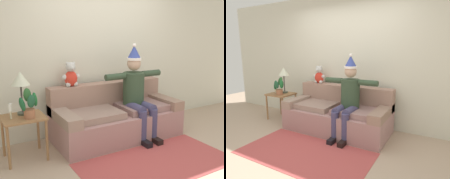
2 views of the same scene
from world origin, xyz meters
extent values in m
plane|color=tan|center=(0.00, 0.00, 0.00)|extent=(10.00, 10.00, 0.00)
cube|color=beige|center=(0.00, 1.55, 1.35)|extent=(7.00, 0.10, 2.70)
cube|color=#A27774|center=(0.00, 0.96, 0.21)|extent=(2.01, 0.92, 0.42)
cube|color=#9D7767|center=(0.00, 1.30, 0.64)|extent=(2.01, 0.24, 0.43)
cube|color=gray|center=(-0.89, 0.96, 0.50)|extent=(0.22, 0.92, 0.15)
cube|color=#937261|center=(0.89, 0.96, 0.50)|extent=(0.22, 0.92, 0.15)
cube|color=gray|center=(-0.45, 0.91, 0.47)|extent=(0.80, 0.64, 0.10)
cube|color=gray|center=(0.45, 0.91, 0.47)|extent=(0.80, 0.64, 0.10)
cylinder|color=#2F422D|center=(0.29, 0.94, 0.78)|extent=(0.34, 0.34, 0.52)
sphere|color=tan|center=(0.29, 0.94, 1.18)|extent=(0.22, 0.22, 0.22)
cylinder|color=white|center=(0.29, 0.94, 1.26)|extent=(0.23, 0.23, 0.04)
cone|color=#334292|center=(0.29, 0.94, 1.37)|extent=(0.21, 0.21, 0.20)
sphere|color=white|center=(0.29, 0.94, 1.47)|extent=(0.06, 0.06, 0.06)
cylinder|color=#413E62|center=(0.19, 0.74, 0.52)|extent=(0.14, 0.40, 0.14)
cylinder|color=#413E62|center=(0.19, 0.54, 0.26)|extent=(0.13, 0.13, 0.52)
cube|color=black|center=(0.19, 0.46, 0.04)|extent=(0.10, 0.24, 0.08)
cylinder|color=#413E62|center=(0.39, 0.74, 0.52)|extent=(0.14, 0.40, 0.14)
cylinder|color=#413E62|center=(0.39, 0.54, 0.26)|extent=(0.13, 0.13, 0.52)
cube|color=black|center=(0.39, 0.46, 0.04)|extent=(0.10, 0.24, 0.08)
cylinder|color=#2F422D|center=(-0.05, 0.94, 1.00)|extent=(0.34, 0.10, 0.10)
cylinder|color=#2F422D|center=(0.63, 0.94, 1.00)|extent=(0.34, 0.10, 0.10)
ellipsoid|color=red|center=(-0.63, 1.30, 0.97)|extent=(0.20, 0.16, 0.24)
sphere|color=beige|center=(-0.63, 1.30, 1.15)|extent=(0.15, 0.15, 0.15)
sphere|color=beige|center=(-0.63, 1.24, 1.14)|extent=(0.07, 0.07, 0.07)
sphere|color=beige|center=(-0.68, 1.30, 1.20)|extent=(0.05, 0.05, 0.05)
sphere|color=beige|center=(-0.58, 1.30, 1.20)|extent=(0.05, 0.05, 0.05)
sphere|color=beige|center=(-0.74, 1.30, 1.00)|extent=(0.08, 0.08, 0.08)
sphere|color=beige|center=(-0.69, 1.27, 0.88)|extent=(0.08, 0.08, 0.08)
sphere|color=beige|center=(-0.53, 1.30, 1.00)|extent=(0.08, 0.08, 0.08)
sphere|color=beige|center=(-0.57, 1.27, 0.88)|extent=(0.08, 0.08, 0.08)
cube|color=#946740|center=(-1.45, 0.96, 0.58)|extent=(0.54, 0.48, 0.03)
cylinder|color=#946740|center=(-1.70, 0.75, 0.28)|extent=(0.04, 0.04, 0.56)
cylinder|color=#946740|center=(-1.21, 0.75, 0.28)|extent=(0.04, 0.04, 0.56)
cylinder|color=#946740|center=(-1.70, 1.17, 0.28)|extent=(0.04, 0.04, 0.56)
cylinder|color=#946740|center=(-1.21, 1.17, 0.28)|extent=(0.04, 0.04, 0.56)
cylinder|color=#434C3E|center=(-1.43, 1.06, 0.61)|extent=(0.14, 0.14, 0.03)
cylinder|color=#484240|center=(-1.43, 1.06, 0.81)|extent=(0.02, 0.02, 0.37)
cone|color=beige|center=(-1.43, 1.06, 1.09)|extent=(0.24, 0.24, 0.18)
cylinder|color=#9D6142|center=(-1.39, 0.85, 0.65)|extent=(0.14, 0.14, 0.12)
ellipsoid|color=#1C602D|center=(-1.31, 0.85, 0.83)|extent=(0.08, 0.12, 0.19)
ellipsoid|color=#275626|center=(-1.39, 0.90, 0.89)|extent=(0.11, 0.13, 0.20)
ellipsoid|color=#1A542D|center=(-1.48, 0.84, 0.79)|extent=(0.11, 0.17, 0.21)
ellipsoid|color=#1F5235|center=(-1.38, 0.77, 0.83)|extent=(0.11, 0.11, 0.19)
cylinder|color=beige|center=(-1.61, 0.94, 0.64)|extent=(0.02, 0.02, 0.10)
cylinder|color=white|center=(-1.61, 0.94, 0.75)|extent=(0.04, 0.04, 0.10)
cube|color=#B04746|center=(0.00, -0.05, 0.00)|extent=(2.05, 1.07, 0.01)
camera|label=1|loc=(-2.16, -2.59, 1.73)|focal=43.76mm
camera|label=2|loc=(1.78, -2.22, 1.54)|focal=31.40mm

